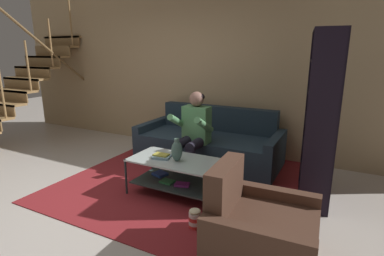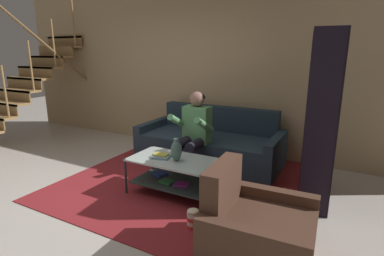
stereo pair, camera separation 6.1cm
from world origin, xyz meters
TOP-DOWN VIEW (x-y plane):
  - ground at (0.00, 0.00)m, footprint 16.80×16.80m
  - back_partition at (0.00, 2.46)m, footprint 8.40×0.12m
  - staircase_run at (-3.17, 1.22)m, footprint 1.07×2.66m
  - couch at (0.61, 1.80)m, footprint 2.25×0.99m
  - person_seated_center at (0.61, 1.22)m, footprint 0.50×0.58m
  - coffee_table at (0.79, 0.54)m, footprint 1.28×0.60m
  - area_rug at (0.71, 1.05)m, footprint 3.18×3.21m
  - vase at (0.77, 0.51)m, footprint 0.14×0.14m
  - book_stack at (0.54, 0.51)m, footprint 0.24×0.22m
  - bookshelf at (2.28, 1.27)m, footprint 0.43×0.92m
  - armchair at (1.95, -0.16)m, footprint 0.90×0.88m
  - popcorn_tub at (1.27, -0.02)m, footprint 0.12×0.12m

SIDE VIEW (x-z plane):
  - ground at x=0.00m, z-range 0.00..0.00m
  - area_rug at x=0.71m, z-range 0.00..0.01m
  - popcorn_tub at x=1.27m, z-range 0.00..0.21m
  - armchair at x=1.95m, z-range -0.15..0.67m
  - couch at x=0.61m, z-range -0.14..0.71m
  - coffee_table at x=0.79m, z-range 0.07..0.53m
  - book_stack at x=0.54m, z-range 0.46..0.50m
  - vase at x=0.77m, z-range 0.45..0.73m
  - person_seated_center at x=0.61m, z-range 0.06..1.25m
  - bookshelf at x=2.28m, z-range -0.17..1.80m
  - staircase_run at x=-3.17m, z-range -0.34..2.65m
  - back_partition at x=0.00m, z-range 0.00..2.90m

